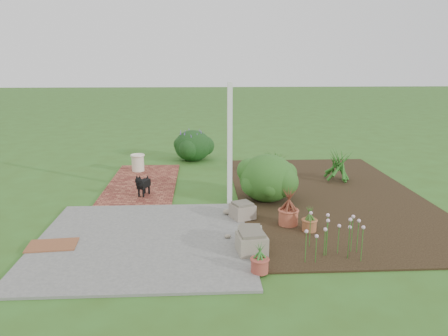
{
  "coord_description": "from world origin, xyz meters",
  "views": [
    {
      "loc": [
        -0.27,
        -8.52,
        2.93
      ],
      "look_at": [
        0.2,
        0.4,
        0.7
      ],
      "focal_mm": 35.0,
      "sensor_mm": 36.0,
      "label": 1
    }
  ],
  "objects_px": {
    "black_dog": "(143,184)",
    "cream_ceramic_urn": "(138,163)",
    "stone_trough_near": "(250,237)",
    "evergreen_shrub": "(268,177)"
  },
  "relations": [
    {
      "from": "stone_trough_near",
      "to": "cream_ceramic_urn",
      "type": "height_order",
      "value": "cream_ceramic_urn"
    },
    {
      "from": "stone_trough_near",
      "to": "cream_ceramic_urn",
      "type": "distance_m",
      "value": 5.5
    },
    {
      "from": "black_dog",
      "to": "cream_ceramic_urn",
      "type": "xyz_separation_m",
      "value": [
        -0.41,
        2.22,
        -0.06
      ]
    },
    {
      "from": "cream_ceramic_urn",
      "to": "evergreen_shrub",
      "type": "distance_m",
      "value": 4.03
    },
    {
      "from": "stone_trough_near",
      "to": "black_dog",
      "type": "height_order",
      "value": "black_dog"
    },
    {
      "from": "cream_ceramic_urn",
      "to": "evergreen_shrub",
      "type": "bearing_deg",
      "value": -40.1
    },
    {
      "from": "black_dog",
      "to": "cream_ceramic_urn",
      "type": "relative_size",
      "value": 1.19
    },
    {
      "from": "stone_trough_near",
      "to": "evergreen_shrub",
      "type": "height_order",
      "value": "evergreen_shrub"
    },
    {
      "from": "black_dog",
      "to": "cream_ceramic_urn",
      "type": "bearing_deg",
      "value": 121.95
    },
    {
      "from": "stone_trough_near",
      "to": "cream_ceramic_urn",
      "type": "xyz_separation_m",
      "value": [
        -2.44,
        4.92,
        0.09
      ]
    }
  ]
}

